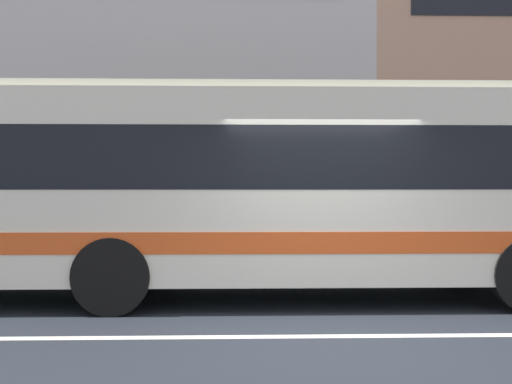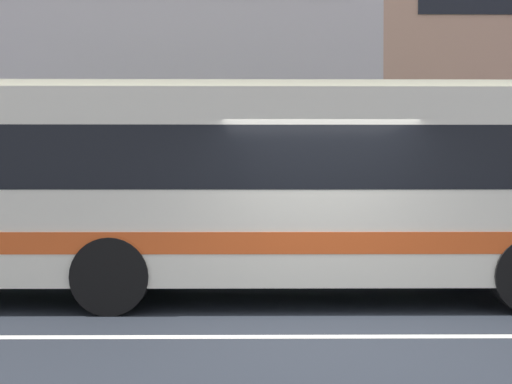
{
  "view_description": "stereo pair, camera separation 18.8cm",
  "coord_description": "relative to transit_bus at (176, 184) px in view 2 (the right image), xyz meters",
  "views": [
    {
      "loc": [
        -1.08,
        -6.84,
        1.69
      ],
      "look_at": [
        -0.82,
        2.15,
        1.56
      ],
      "focal_mm": 44.06,
      "sensor_mm": 36.0,
      "label": 1
    },
    {
      "loc": [
        -0.9,
        -6.85,
        1.69
      ],
      "look_at": [
        -0.82,
        2.15,
        1.56
      ],
      "focal_mm": 44.06,
      "sensor_mm": 36.0,
      "label": 2
    }
  ],
  "objects": [
    {
      "name": "hedge_row_far",
      "position": [
        -0.58,
        3.67,
        -1.33
      ],
      "size": [
        13.29,
        1.1,
        0.7
      ],
      "primitive_type": "cube",
      "color": "#3A7130",
      "rests_on": "ground_plane"
    },
    {
      "name": "apartment_block_left",
      "position": [
        -6.16,
        13.26,
        5.3
      ],
      "size": [
        21.72,
        10.87,
        13.95
      ],
      "color": "silver",
      "rests_on": "ground_plane"
    },
    {
      "name": "lane_centre_line",
      "position": [
        1.99,
        -2.35,
        -1.67
      ],
      "size": [
        60.0,
        0.16,
        0.01
      ],
      "primitive_type": "cube",
      "color": "silver",
      "rests_on": "ground_plane"
    },
    {
      "name": "transit_bus",
      "position": [
        0.0,
        0.0,
        0.0
      ],
      "size": [
        11.42,
        2.59,
        3.04
      ],
      "color": "white",
      "rests_on": "ground_plane"
    },
    {
      "name": "ground_plane",
      "position": [
        1.99,
        -2.35,
        -1.68
      ],
      "size": [
        160.0,
        160.0,
        0.0
      ],
      "primitive_type": "plane",
      "color": "#22272F"
    }
  ]
}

